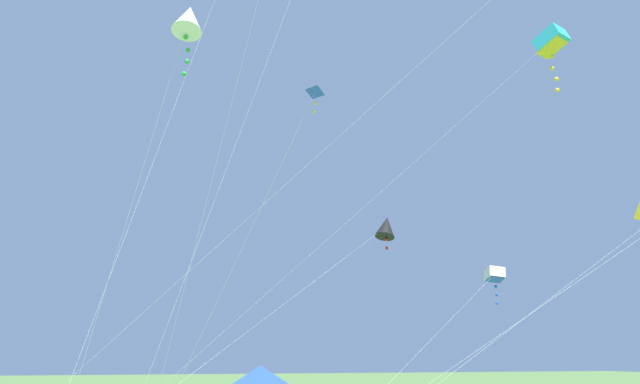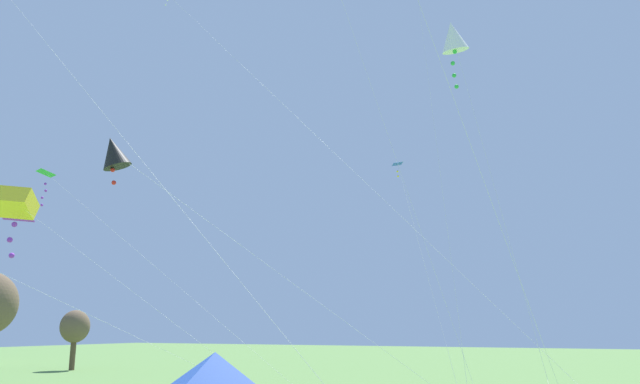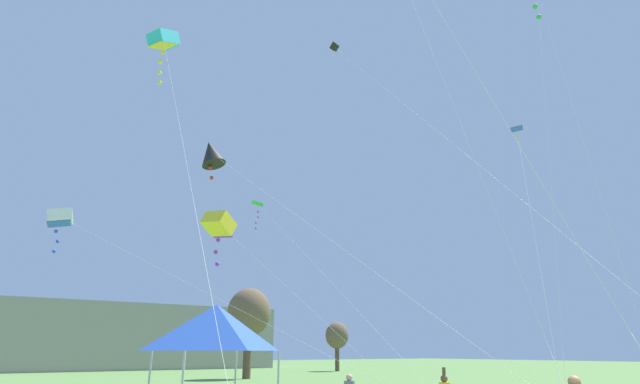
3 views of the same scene
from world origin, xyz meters
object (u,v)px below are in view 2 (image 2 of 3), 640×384
at_px(kite_green_delta_6, 48,176).
at_px(kite_yellow_box_2, 16,204).
at_px(kite_black_diamond_5, 114,153).
at_px(kite_white_diamond_3, 453,37).
at_px(festival_tent, 214,375).
at_px(kite_blue_delta_4, 398,168).

bearing_deg(kite_green_delta_6, kite_yellow_box_2, -144.72).
bearing_deg(kite_black_diamond_5, kite_white_diamond_3, -53.66).
xyz_separation_m(kite_black_diamond_5, kite_green_delta_6, (9.10, 13.55, 2.66)).
distance_m(festival_tent, kite_black_diamond_5, 8.69).
relative_size(festival_tent, kite_blue_delta_4, 0.30).
bearing_deg(kite_yellow_box_2, festival_tent, -112.52).
bearing_deg(kite_yellow_box_2, kite_green_delta_6, 35.28).
relative_size(kite_yellow_box_2, kite_green_delta_6, 0.82).
bearing_deg(festival_tent, kite_blue_delta_4, -4.07).
distance_m(kite_yellow_box_2, kite_green_delta_6, 5.73).
height_order(festival_tent, kite_white_diamond_3, kite_white_diamond_3).
distance_m(festival_tent, kite_white_diamond_3, 15.28).
xyz_separation_m(kite_white_diamond_3, kite_green_delta_6, (2.05, 23.14, -2.50)).
bearing_deg(festival_tent, kite_yellow_box_2, 67.48).
bearing_deg(kite_green_delta_6, kite_blue_delta_4, -86.19).
bearing_deg(kite_blue_delta_4, festival_tent, 175.93).
height_order(kite_yellow_box_2, kite_green_delta_6, kite_green_delta_6).
height_order(kite_yellow_box_2, kite_white_diamond_3, kite_white_diamond_3).
bearing_deg(kite_white_diamond_3, kite_blue_delta_4, 45.11).
height_order(kite_black_diamond_5, kite_green_delta_6, kite_green_delta_6).
xyz_separation_m(kite_yellow_box_2, kite_green_delta_6, (4.17, 2.95, 2.59)).
distance_m(kite_black_diamond_5, kite_green_delta_6, 16.54).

